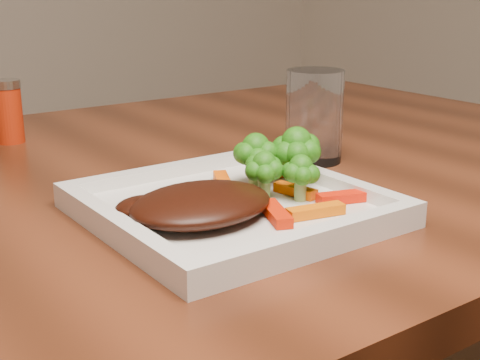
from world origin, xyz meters
TOP-DOWN VIEW (x-y plane):
  - plate at (-0.00, -0.22)m, footprint 0.27×0.27m
  - steak at (-0.05, -0.23)m, footprint 0.15×0.12m
  - broccoli_0 at (0.05, -0.18)m, footprint 0.06×0.06m
  - broccoli_1 at (0.09, -0.20)m, footprint 0.08×0.08m
  - broccoli_2 at (0.06, -0.24)m, footprint 0.05×0.05m
  - broccoli_3 at (0.04, -0.22)m, footprint 0.06×0.06m
  - carrot_0 at (0.04, -0.29)m, footprint 0.06×0.03m
  - carrot_1 at (0.10, -0.27)m, footprint 0.06×0.03m
  - carrot_2 at (0.01, -0.27)m, footprint 0.04×0.06m
  - carrot_3 at (0.09, -0.16)m, footprint 0.06×0.03m
  - carrot_4 at (0.03, -0.16)m, footprint 0.04×0.06m
  - carrot_5 at (0.07, -0.23)m, footprint 0.02×0.05m
  - spice_shaker at (-0.08, 0.24)m, footprint 0.05×0.05m
  - drinking_glass at (0.21, -0.10)m, footprint 0.08×0.08m

SIDE VIEW (x-z plane):
  - plate at x=0.00m, z-range 0.75..0.76m
  - carrot_0 at x=0.04m, z-range 0.76..0.77m
  - carrot_1 at x=0.10m, z-range 0.76..0.77m
  - carrot_2 at x=0.01m, z-range 0.76..0.77m
  - carrot_3 at x=0.09m, z-range 0.76..0.77m
  - carrot_4 at x=0.03m, z-range 0.76..0.77m
  - carrot_5 at x=0.07m, z-range 0.76..0.77m
  - steak at x=-0.05m, z-range 0.76..0.79m
  - broccoli_2 at x=0.06m, z-range 0.76..0.82m
  - broccoli_3 at x=0.04m, z-range 0.76..0.82m
  - broccoli_1 at x=0.09m, z-range 0.76..0.83m
  - spice_shaker at x=-0.08m, z-range 0.75..0.84m
  - broccoli_0 at x=0.05m, z-range 0.76..0.83m
  - drinking_glass at x=0.21m, z-range 0.75..0.87m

